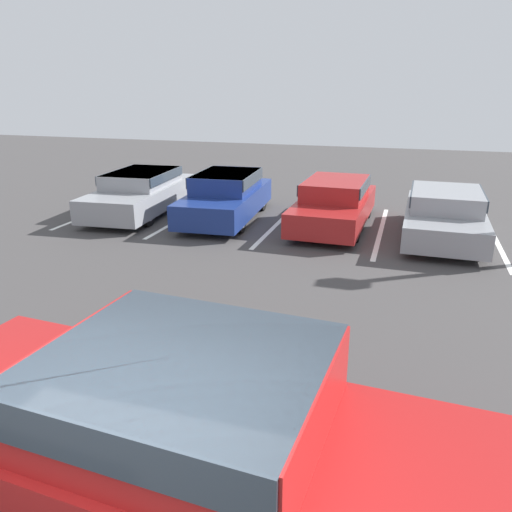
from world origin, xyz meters
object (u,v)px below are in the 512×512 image
Objects in this scene: wheel_stop_curb at (214,192)px; pickup_truck at (224,465)px; parked_sedan_a at (142,191)px; parked_sedan_d at (445,213)px; parked_sedan_c at (335,202)px; parked_sedan_b at (226,195)px.

pickup_truck is at bearing -67.78° from wheel_stop_curb.
parked_sedan_a is 8.47m from parked_sedan_d.
parked_sedan_a is at bearing -86.91° from parked_sedan_c.
parked_sedan_d is at bearing 84.52° from parked_sedan_b.
parked_sedan_b is at bearing -86.22° from parked_sedan_c.
parked_sedan_c is 1.02× the size of parked_sedan_d.
parked_sedan_d is 2.45× the size of wheel_stop_curb.
parked_sedan_a is 2.66m from parked_sedan_b.
parked_sedan_a reaches higher than parked_sedan_d.
parked_sedan_a is at bearing -89.77° from parked_sedan_d.
pickup_truck is 10.83m from parked_sedan_b.
parked_sedan_b reaches higher than parked_sedan_d.
pickup_truck is 10.30m from parked_sedan_c.
wheel_stop_curb is (-7.44, 3.24, -0.57)m from parked_sedan_d.
parked_sedan_c is at bearing 88.64° from parked_sedan_b.
pickup_truck is 11.98m from parked_sedan_a.
parked_sedan_c is (3.05, 0.13, -0.02)m from parked_sedan_b.
wheel_stop_curb is (-1.62, 3.07, -0.62)m from parked_sedan_b.
parked_sedan_d is at bearing -23.56° from wheel_stop_curb.
parked_sedan_d is at bearing 82.17° from pickup_truck.
pickup_truck is 3.36× the size of wheel_stop_curb.
parked_sedan_a is at bearing -92.85° from parked_sedan_b.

